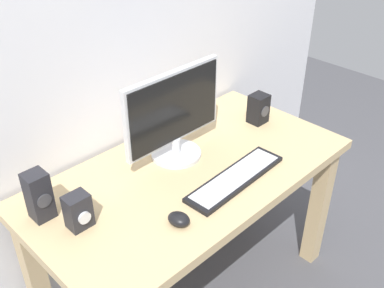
# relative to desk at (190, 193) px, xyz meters

# --- Properties ---
(desk) EXTENTS (1.34, 0.70, 0.73)m
(desk) POSITION_rel_desk_xyz_m (0.00, 0.00, 0.00)
(desk) COLOR tan
(desk) RESTS_ON ground_plane
(monitor) EXTENTS (0.48, 0.21, 0.38)m
(monitor) POSITION_rel_desk_xyz_m (0.03, 0.13, 0.31)
(monitor) COLOR silver
(monitor) RESTS_ON desk
(keyboard_primary) EXTENTS (0.48, 0.14, 0.02)m
(keyboard_primary) POSITION_rel_desk_xyz_m (0.08, -0.17, 0.13)
(keyboard_primary) COLOR black
(keyboard_primary) RESTS_ON desk
(mouse) EXTENTS (0.08, 0.09, 0.04)m
(mouse) POSITION_rel_desk_xyz_m (-0.25, -0.20, 0.14)
(mouse) COLOR black
(mouse) RESTS_ON desk
(speaker_right) EXTENTS (0.08, 0.08, 0.14)m
(speaker_right) POSITION_rel_desk_xyz_m (0.50, 0.05, 0.19)
(speaker_right) COLOR black
(speaker_right) RESTS_ON desk
(speaker_left) EXTENTS (0.07, 0.08, 0.18)m
(speaker_left) POSITION_rel_desk_xyz_m (-0.56, 0.17, 0.21)
(speaker_left) COLOR #232328
(speaker_left) RESTS_ON desk
(audio_controller) EXTENTS (0.08, 0.08, 0.13)m
(audio_controller) POSITION_rel_desk_xyz_m (-0.50, 0.04, 0.19)
(audio_controller) COLOR #232328
(audio_controller) RESTS_ON desk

